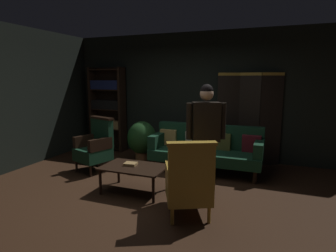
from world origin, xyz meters
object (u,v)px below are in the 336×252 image
bookshelf (108,107)px  standing_figure (206,130)px  coffee_table (134,169)px  armchair_gilt_accent (189,181)px  folding_screen (249,117)px  armchair_wing_left (96,146)px  book_tan_leather (131,164)px  potted_plant (142,139)px  velvet_couch (207,148)px

bookshelf → standing_figure: size_ratio=1.20×
coffee_table → armchair_gilt_accent: 1.17m
folding_screen → armchair_wing_left: 3.17m
coffee_table → armchair_wing_left: size_ratio=0.96×
bookshelf → book_tan_leather: (1.82, -2.18, -0.64)m
bookshelf → potted_plant: 1.63m
coffee_table → standing_figure: (1.07, 0.27, 0.65)m
coffee_table → book_tan_leather: 0.11m
bookshelf → standing_figure: (2.97, -1.95, -0.06)m
armchair_wing_left → standing_figure: bearing=-10.4°
coffee_table → armchair_gilt_accent: size_ratio=0.96×
armchair_gilt_accent → potted_plant: size_ratio=1.16×
bookshelf → book_tan_leather: size_ratio=10.65×
book_tan_leather → velvet_couch: bearing=58.5°
potted_plant → book_tan_leather: (0.50, -1.41, -0.08)m
armchair_wing_left → standing_figure: size_ratio=0.61×
folding_screen → standing_figure: folding_screen is taller
folding_screen → armchair_gilt_accent: folding_screen is taller
folding_screen → bookshelf: 3.40m
armchair_wing_left → standing_figure: 2.37m
folding_screen → standing_figure: bearing=-102.0°
bookshelf → folding_screen: bearing=0.8°
velvet_couch → standing_figure: (0.27, -1.21, 0.57)m
bookshelf → armchair_wing_left: bearing=-65.5°
velvet_couch → book_tan_leather: (-0.88, -1.44, -0.02)m
bookshelf → coffee_table: (1.90, -2.21, -0.71)m
velvet_couch → standing_figure: 1.36m
bookshelf → velvet_couch: size_ratio=0.97×
coffee_table → armchair_gilt_accent: bearing=-25.1°
armchair_gilt_accent → potted_plant: (-1.63, 1.94, 0.03)m
velvet_couch → standing_figure: standing_figure is taller
book_tan_leather → armchair_wing_left: bearing=149.9°
coffee_table → armchair_wing_left: (-1.20, 0.68, 0.12)m
coffee_table → armchair_gilt_accent: (1.05, -0.49, 0.12)m
bookshelf → potted_plant: bookshelf is taller
armchair_wing_left → potted_plant: size_ratio=1.16×
coffee_table → standing_figure: 1.28m
armchair_gilt_accent → armchair_wing_left: same height
armchair_wing_left → armchair_gilt_accent: bearing=-27.6°
coffee_table → standing_figure: standing_figure is taller
velvet_couch → armchair_wing_left: size_ratio=2.04×
standing_figure → book_tan_leather: bearing=-168.6°
folding_screen → book_tan_leather: bearing=-125.3°
book_tan_leather → potted_plant: bearing=109.6°
folding_screen → armchair_gilt_accent: bearing=-99.2°
coffee_table → armchair_gilt_accent: armchair_gilt_accent is taller
folding_screen → book_tan_leather: size_ratio=9.87×
folding_screen → book_tan_leather: (-1.58, -2.23, -0.55)m
velvet_couch → armchair_wing_left: bearing=-158.4°
armchair_gilt_accent → book_tan_leather: size_ratio=5.40×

